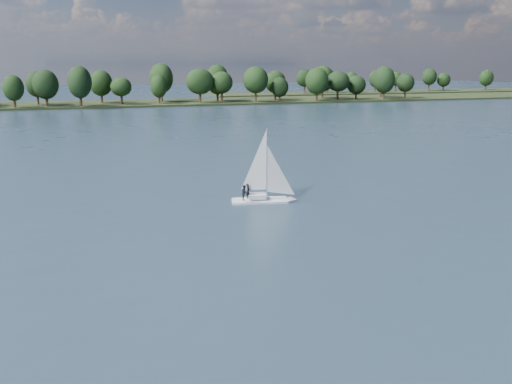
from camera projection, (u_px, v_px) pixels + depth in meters
ground at (173, 139)px, 120.86m from camera, size 700.00×700.00×0.00m
far_shore at (119, 104)px, 224.22m from camera, size 660.00×40.00×1.50m
far_shore_back at (402, 92)px, 319.15m from camera, size 220.00×30.00×1.40m
sailboat at (261, 181)px, 64.71m from camera, size 7.00×3.10×8.91m
treeline at (79, 84)px, 214.55m from camera, size 562.57×74.18×18.63m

